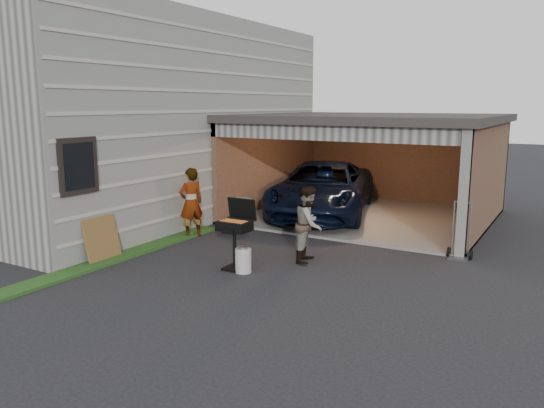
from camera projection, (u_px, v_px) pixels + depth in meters
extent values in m
plane|color=black|center=(208.00, 274.00, 10.06)|extent=(80.00, 80.00, 0.00)
cube|color=#474744|center=(127.00, 119.00, 15.92)|extent=(7.00, 11.00, 5.50)
cube|color=#193814|center=(84.00, 268.00, 10.33)|extent=(0.50, 8.00, 0.06)
cube|color=#605E59|center=(367.00, 216.00, 15.19)|extent=(6.50, 6.00, 0.06)
cube|color=#473421|center=(400.00, 161.00, 17.42)|extent=(6.50, 0.15, 2.70)
cube|color=#473421|center=(488.00, 178.00, 13.36)|extent=(0.15, 6.00, 2.70)
cube|color=#473421|center=(272.00, 164.00, 16.52)|extent=(0.15, 6.00, 2.70)
cube|color=#2D2B28|center=(370.00, 118.00, 14.67)|extent=(6.80, 6.30, 0.20)
cube|color=#474744|center=(326.00, 133.00, 12.25)|extent=(6.50, 0.16, 0.36)
cube|color=beige|center=(346.00, 127.00, 13.27)|extent=(6.00, 2.40, 0.06)
cube|color=#474744|center=(464.00, 195.00, 10.87)|extent=(0.20, 0.18, 2.70)
cube|color=brown|center=(319.00, 189.00, 18.27)|extent=(0.60, 0.50, 0.50)
cube|color=brown|center=(320.00, 175.00, 18.18)|extent=(0.50, 0.45, 0.45)
cube|color=brown|center=(471.00, 201.00, 15.68)|extent=(0.55, 0.50, 0.60)
cube|color=brown|center=(483.00, 171.00, 15.95)|extent=(0.24, 0.43, 2.20)
imported|color=black|center=(322.00, 191.00, 15.08)|extent=(3.82, 5.85, 1.50)
imported|color=#98B2BF|center=(191.00, 203.00, 12.74)|extent=(0.62, 0.73, 1.69)
imported|color=#452F1B|center=(309.00, 224.00, 10.76)|extent=(0.73, 0.86, 1.56)
cube|color=black|center=(235.00, 268.00, 10.35)|extent=(0.39, 0.39, 0.05)
cylinder|color=black|center=(235.00, 248.00, 10.28)|extent=(0.07, 0.07, 0.79)
cube|color=black|center=(234.00, 226.00, 10.19)|extent=(0.62, 0.43, 0.19)
cube|color=#59595B|center=(234.00, 222.00, 10.18)|extent=(0.56, 0.37, 0.01)
cube|color=black|center=(242.00, 209.00, 10.37)|extent=(0.62, 0.11, 0.43)
cylinder|color=#BBBBB7|center=(243.00, 261.00, 10.13)|extent=(0.32, 0.32, 0.47)
cube|color=brown|center=(102.00, 239.00, 10.83)|extent=(0.23, 0.83, 0.92)
cube|color=slate|center=(458.00, 259.00, 10.99)|extent=(0.40, 0.25, 0.05)
cylinder|color=black|center=(449.00, 252.00, 11.20)|extent=(0.05, 0.20, 0.20)
cylinder|color=black|center=(471.00, 255.00, 10.98)|extent=(0.05, 0.20, 0.20)
cylinder|color=slate|center=(453.00, 228.00, 11.08)|extent=(0.03, 0.03, 1.19)
cylinder|color=slate|center=(470.00, 230.00, 10.91)|extent=(0.03, 0.03, 1.19)
cylinder|color=slate|center=(463.00, 202.00, 10.89)|extent=(0.34, 0.04, 0.03)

